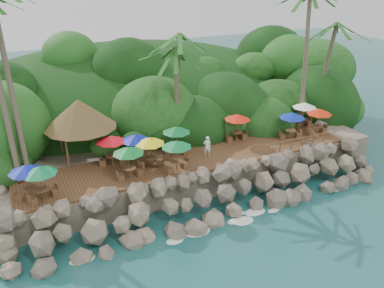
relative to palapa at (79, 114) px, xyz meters
name	(u,v)px	position (x,y,z in m)	size (l,w,h in m)	color
ground	(230,223)	(7.47, -9.72, -5.79)	(140.00, 140.00, 0.00)	#19514F
land_base	(149,129)	(7.47, 6.28, -4.74)	(32.00, 25.20, 2.10)	gray
jungle_hill	(127,115)	(7.47, 13.78, -5.79)	(44.80, 28.00, 15.40)	#143811
seawall	(217,194)	(7.47, -7.72, -4.64)	(29.00, 4.00, 2.30)	gray
terrace	(192,158)	(7.47, -3.72, -3.59)	(26.00, 5.00, 0.20)	brown
jungle_foliage	(153,142)	(7.47, 5.28, -5.79)	(44.00, 16.00, 12.00)	#143811
foam_line	(228,220)	(7.47, -9.42, -5.76)	(25.20, 0.80, 0.06)	white
palms	(183,14)	(8.16, -0.69, 6.78)	(33.99, 7.11, 13.97)	brown
palapa	(79,114)	(0.00, 0.00, 0.00)	(5.38, 5.38, 4.60)	brown
dining_clusters	(185,135)	(6.87, -3.82, -1.53)	(25.78, 5.08, 2.36)	brown
railing	(297,143)	(15.64, -6.07, -2.89)	(6.10, 0.10, 1.00)	brown
waiter	(207,146)	(8.61, -4.04, -2.67)	(0.60, 0.39, 1.63)	white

